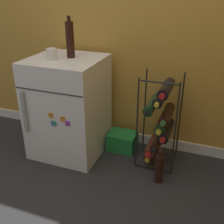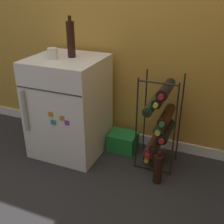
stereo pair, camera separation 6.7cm
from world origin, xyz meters
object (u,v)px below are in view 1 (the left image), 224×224
fridge_top_bottle (70,39)px  loose_bottle_floor (159,168)px  wine_rack (160,122)px  soda_box (122,141)px  mini_fridge (68,107)px  fridge_top_cup (52,54)px

fridge_top_bottle → loose_bottle_floor: (0.78, -0.20, -0.84)m
wine_rack → fridge_top_bottle: fridge_top_bottle is taller
soda_box → loose_bottle_floor: (0.39, -0.32, 0.04)m
mini_fridge → loose_bottle_floor: bearing=-11.2°
fridge_top_cup → fridge_top_bottle: 0.18m
fridge_top_cup → fridge_top_bottle: size_ratio=0.27×
mini_fridge → loose_bottle_floor: (0.82, -0.16, -0.29)m
mini_fridge → soda_box: bearing=21.0°
mini_fridge → soda_box: size_ratio=3.42×
fridge_top_bottle → loose_bottle_floor: fridge_top_bottle is taller
mini_fridge → fridge_top_bottle: size_ratio=2.65×
mini_fridge → fridge_top_bottle: bearing=47.5°
fridge_top_cup → fridge_top_bottle: bearing=46.9°
fridge_top_bottle → loose_bottle_floor: 1.17m
wine_rack → loose_bottle_floor: wine_rack is taller
mini_fridge → fridge_top_bottle: (0.03, 0.04, 0.55)m
wine_rack → loose_bottle_floor: size_ratio=2.84×
mini_fridge → loose_bottle_floor: size_ratio=3.10×
soda_box → fridge_top_cup: 0.95m
loose_bottle_floor → fridge_top_bottle: bearing=165.8°
soda_box → fridge_top_bottle: 0.97m
wine_rack → soda_box: (-0.33, 0.10, -0.30)m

